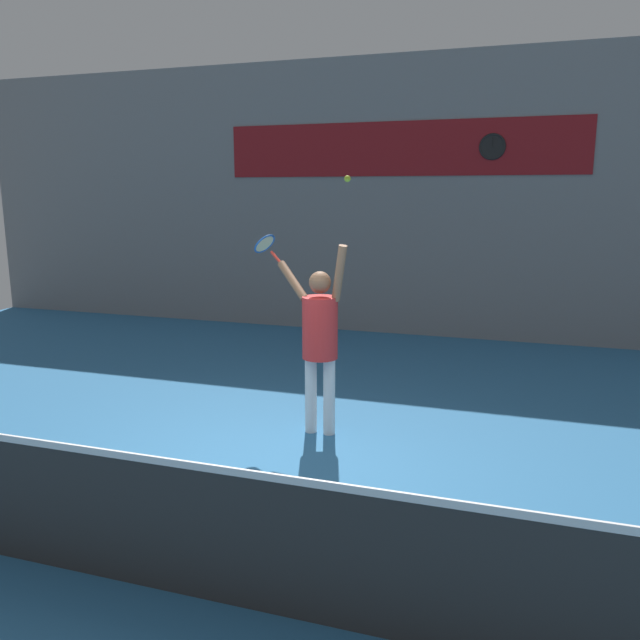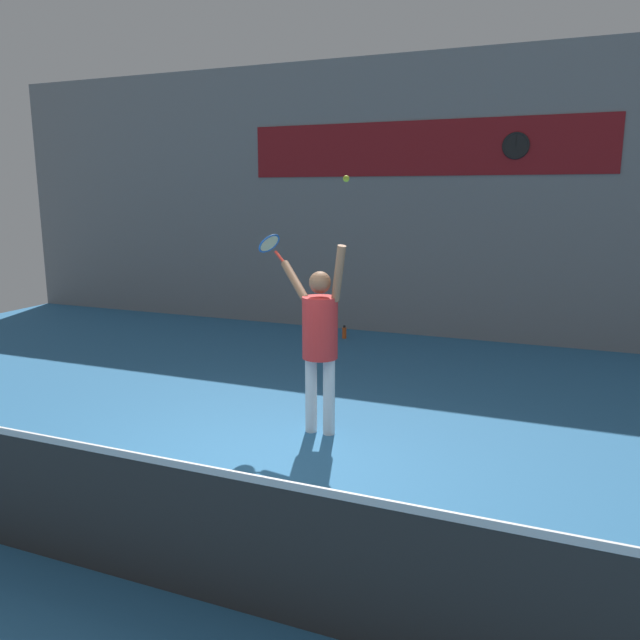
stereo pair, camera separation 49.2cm
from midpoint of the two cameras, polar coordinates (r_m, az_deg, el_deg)
ground_plane at (r=6.05m, az=-7.73°, el=-14.09°), size 18.00×18.00×0.00m
back_wall at (r=11.60m, az=5.95°, el=10.96°), size 18.00×0.10×5.00m
sponsor_banner at (r=11.57m, az=5.98°, el=15.31°), size 6.46×0.02×0.95m
scoreboard_clock at (r=11.32m, az=14.26°, el=15.11°), size 0.45×0.04×0.45m
court_net at (r=4.48m, az=-18.05°, el=-17.13°), size 7.46×0.07×1.06m
tennis_player at (r=6.69m, az=-2.13°, el=-1.30°), size 0.94×0.56×2.09m
tennis_racket at (r=7.20m, az=-6.96°, el=6.82°), size 0.39×0.34×0.34m
tennis_ball at (r=6.35m, az=0.25°, el=12.80°), size 0.07×0.07×0.07m
water_bottle at (r=11.38m, az=-0.74°, el=-1.14°), size 0.08×0.08×0.24m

